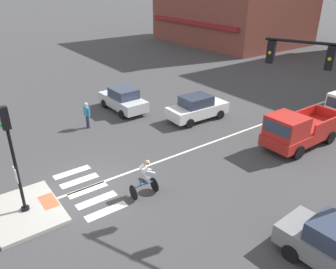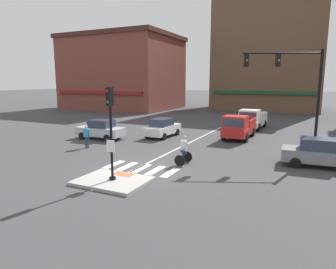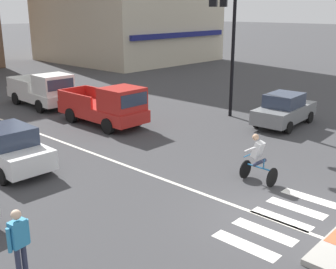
# 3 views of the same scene
# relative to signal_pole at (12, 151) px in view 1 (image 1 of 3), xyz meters

# --- Properties ---
(ground_plane) EXTENTS (300.00, 300.00, 0.00)m
(ground_plane) POSITION_rel_signal_pole_xyz_m (0.00, 2.66, -2.81)
(ground_plane) COLOR #3D3D3F
(traffic_island) EXTENTS (3.35, 2.55, 0.15)m
(traffic_island) POSITION_rel_signal_pole_xyz_m (0.00, 0.01, -2.73)
(traffic_island) COLOR #A3A099
(traffic_island) RESTS_ON ground
(tactile_pad_front) EXTENTS (1.10, 0.60, 0.01)m
(tactile_pad_front) POSITION_rel_signal_pole_xyz_m (0.00, 0.93, -2.65)
(tactile_pad_front) COLOR #DB5B38
(tactile_pad_front) RESTS_ON traffic_island
(signal_pole) EXTENTS (0.44, 0.38, 4.41)m
(signal_pole) POSITION_rel_signal_pole_xyz_m (0.00, 0.00, 0.00)
(signal_pole) COLOR black
(signal_pole) RESTS_ON traffic_island
(crosswalk_stripe_a) EXTENTS (0.44, 1.80, 0.01)m
(crosswalk_stripe_a) POSITION_rel_signal_pole_xyz_m (-1.84, 2.67, -2.80)
(crosswalk_stripe_a) COLOR silver
(crosswalk_stripe_a) RESTS_ON ground
(crosswalk_stripe_b) EXTENTS (0.44, 1.80, 0.01)m
(crosswalk_stripe_b) POSITION_rel_signal_pole_xyz_m (-0.92, 2.67, -2.80)
(crosswalk_stripe_b) COLOR silver
(crosswalk_stripe_b) RESTS_ON ground
(crosswalk_stripe_c) EXTENTS (0.44, 1.80, 0.01)m
(crosswalk_stripe_c) POSITION_rel_signal_pole_xyz_m (0.00, 2.67, -2.80)
(crosswalk_stripe_c) COLOR silver
(crosswalk_stripe_c) RESTS_ON ground
(crosswalk_stripe_d) EXTENTS (0.44, 1.80, 0.01)m
(crosswalk_stripe_d) POSITION_rel_signal_pole_xyz_m (0.92, 2.67, -2.80)
(crosswalk_stripe_d) COLOR silver
(crosswalk_stripe_d) RESTS_ON ground
(crosswalk_stripe_e) EXTENTS (0.44, 1.80, 0.01)m
(crosswalk_stripe_e) POSITION_rel_signal_pole_xyz_m (1.84, 2.67, -2.80)
(crosswalk_stripe_e) COLOR silver
(crosswalk_stripe_e) RESTS_ON ground
(lane_centre_line) EXTENTS (0.14, 28.00, 0.01)m
(lane_centre_line) POSITION_rel_signal_pole_xyz_m (-0.19, 12.66, -2.80)
(lane_centre_line) COLOR silver
(lane_centre_line) RESTS_ON ground
(car_white_westbound_far) EXTENTS (1.93, 4.15, 1.64)m
(car_white_westbound_far) POSITION_rel_signal_pole_xyz_m (-3.31, 11.90, -2.00)
(car_white_westbound_far) COLOR white
(car_white_westbound_far) RESTS_ON ground
(car_silver_cross_left) EXTENTS (4.14, 1.92, 1.64)m
(car_silver_cross_left) POSITION_rel_signal_pole_xyz_m (-7.59, 8.76, -2.00)
(car_silver_cross_left) COLOR silver
(car_silver_cross_left) RESTS_ON ground
(pickup_truck_red_eastbound_far) EXTENTS (2.08, 5.11, 2.08)m
(pickup_truck_red_eastbound_far) POSITION_rel_signal_pole_xyz_m (2.92, 13.80, -1.83)
(pickup_truck_red_eastbound_far) COLOR red
(pickup_truck_red_eastbound_far) RESTS_ON ground
(cyclist) EXTENTS (0.69, 1.11, 1.68)m
(cyclist) POSITION_rel_signal_pole_xyz_m (1.82, 4.57, -1.94)
(cyclist) COLOR black
(cyclist) RESTS_ON ground
(pedestrian_at_curb_left) EXTENTS (0.55, 0.27, 1.67)m
(pedestrian_at_curb_left) POSITION_rel_signal_pole_xyz_m (-6.29, 5.50, -1.83)
(pedestrian_at_curb_left) COLOR #2D334C
(pedestrian_at_curb_left) RESTS_ON ground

